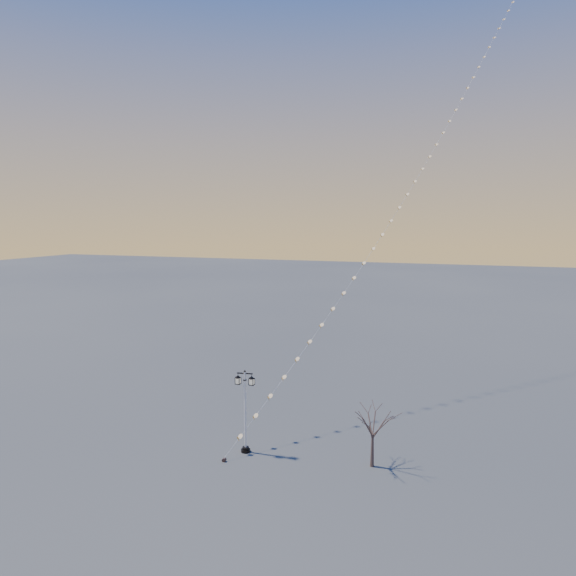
% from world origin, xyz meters
% --- Properties ---
extents(ground, '(300.00, 300.00, 0.00)m').
position_xyz_m(ground, '(0.00, 0.00, 0.00)').
color(ground, '#4C4E4D').
rests_on(ground, ground).
extents(street_lamp, '(1.32, 0.58, 5.25)m').
position_xyz_m(street_lamp, '(-0.59, 1.12, 2.90)').
color(street_lamp, black).
rests_on(street_lamp, ground).
extents(bare_tree, '(2.18, 2.18, 3.63)m').
position_xyz_m(bare_tree, '(7.18, 1.85, 2.52)').
color(bare_tree, '#4B372F').
rests_on(bare_tree, ground).
extents(kite_train, '(18.18, 45.24, 41.71)m').
position_xyz_m(kite_train, '(7.51, 21.82, 20.77)').
color(kite_train, '#321F1A').
rests_on(kite_train, ground).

